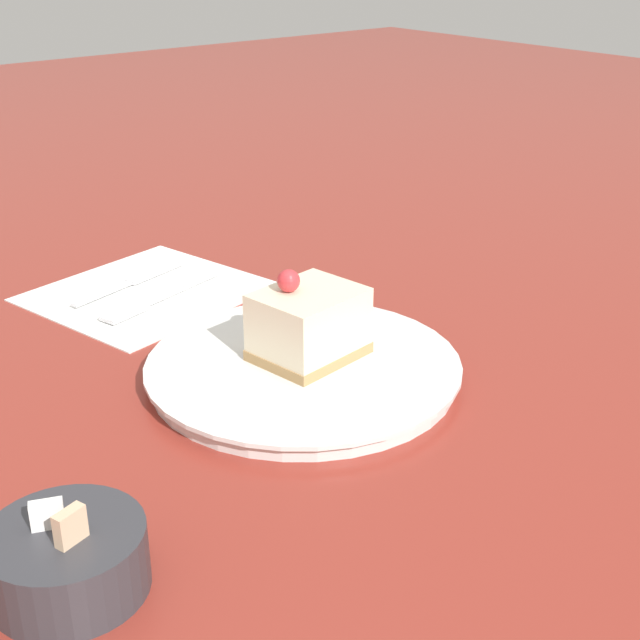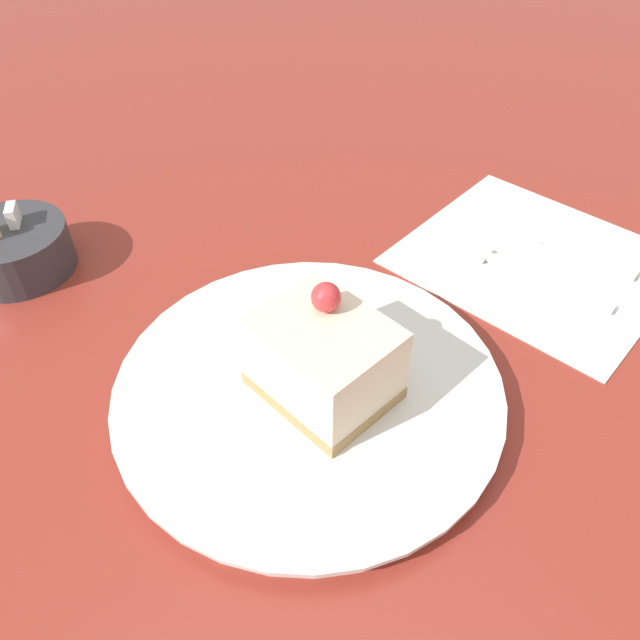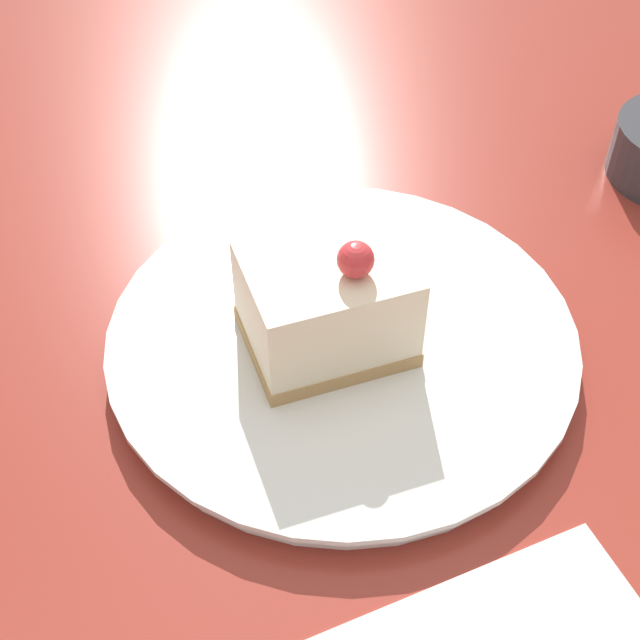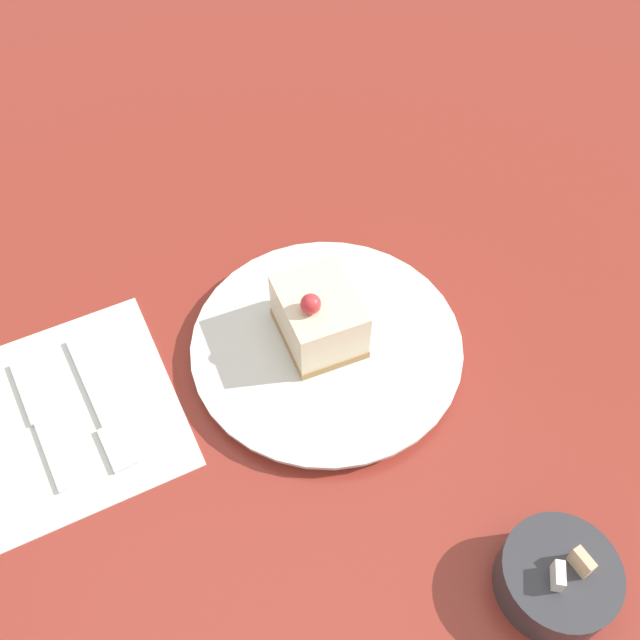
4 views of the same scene
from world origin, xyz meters
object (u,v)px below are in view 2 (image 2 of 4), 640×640
fork (506,264)px  sugar_bowl (15,249)px  cake_slice (324,359)px  plate (309,390)px  knife (567,249)px

fork → sugar_bowl: bearing=128.6°
cake_slice → fork: bearing=-0.8°
plate → cake_slice: (0.01, -0.01, 0.04)m
cake_slice → knife: size_ratio=0.64×
plate → knife: size_ratio=1.79×
plate → sugar_bowl: size_ratio=2.87×
sugar_bowl → cake_slice: bearing=-65.9°
knife → sugar_bowl: (-0.43, 0.28, 0.02)m
fork → sugar_bowl: 0.45m
cake_slice → sugar_bowl: 0.32m
plate → knife: plate is taller
cake_slice → knife: bearing=-5.9°
plate → fork: (0.24, 0.02, -0.00)m
plate → fork: plate is taller
cake_slice → sugar_bowl: (-0.13, 0.29, -0.03)m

